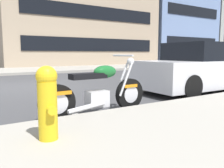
% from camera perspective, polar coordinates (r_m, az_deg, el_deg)
% --- Properties ---
extents(ground_plane, '(260.00, 260.00, 0.00)m').
position_cam_1_polar(ground_plane, '(8.56, -20.55, -0.66)').
color(ground_plane, '#3D3D3F').
extents(sidewalk_far_curb, '(120.00, 5.00, 0.14)m').
position_cam_1_polar(sidewalk_far_curb, '(20.74, 9.08, 4.39)').
color(sidewalk_far_curb, gray).
rests_on(sidewalk_far_curb, ground).
extents(parking_stall_stripe, '(0.12, 2.20, 0.01)m').
position_cam_1_polar(parking_stall_stripe, '(4.67, -9.94, -6.66)').
color(parking_stall_stripe, silver).
rests_on(parking_stall_stripe, ground).
extents(parked_motorcycle, '(2.19, 0.62, 1.11)m').
position_cam_1_polar(parked_motorcycle, '(4.33, -3.39, -1.97)').
color(parked_motorcycle, black).
rests_on(parked_motorcycle, ground).
extents(parked_car_near_corner, '(4.20, 1.85, 1.45)m').
position_cam_1_polar(parked_car_near_corner, '(7.62, 21.07, 3.52)').
color(parked_car_near_corner, silver).
rests_on(parked_car_near_corner, ground).
extents(car_opposite_curb, '(4.27, 1.94, 1.42)m').
position_cam_1_polar(car_opposite_curb, '(19.90, 19.92, 5.63)').
color(car_opposite_curb, '#AD1919').
rests_on(car_opposite_curb, ground).
extents(fire_hydrant, '(0.24, 0.36, 0.86)m').
position_cam_1_polar(fire_hydrant, '(2.78, -15.44, -3.99)').
color(fire_hydrant, gold).
rests_on(fire_hydrant, sidewalk_near_curb).
extents(townhouse_mid_block, '(14.44, 9.60, 8.55)m').
position_cam_1_polar(townhouse_mid_block, '(24.75, -9.54, 14.61)').
color(townhouse_mid_block, tan).
rests_on(townhouse_mid_block, ground).
extents(townhouse_behind_pole, '(9.71, 8.85, 10.95)m').
position_cam_1_polar(townhouse_behind_pole, '(31.67, 12.86, 15.12)').
color(townhouse_behind_pole, '#6B84B2').
rests_on(townhouse_behind_pole, ground).
extents(townhouse_near_left, '(10.04, 11.29, 13.27)m').
position_cam_1_polar(townhouse_near_left, '(40.27, 22.19, 14.74)').
color(townhouse_near_left, '#939993').
rests_on(townhouse_near_left, ground).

